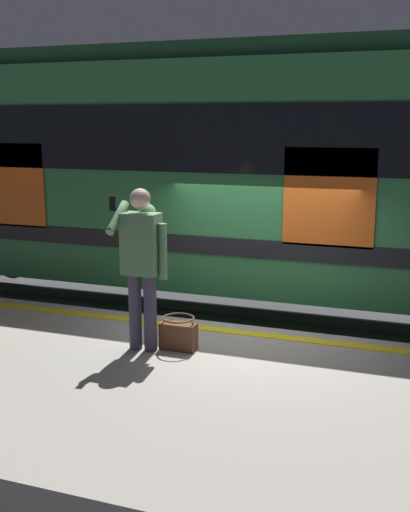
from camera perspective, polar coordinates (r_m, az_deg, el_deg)
ground_plane at (r=8.14m, az=3.44°, el=-12.06°), size 24.80×24.80×0.00m
platform at (r=6.30m, az=-1.69°, el=-15.25°), size 14.48×3.87×0.87m
safety_line at (r=7.55m, az=2.87°, el=-6.88°), size 14.19×0.16×0.01m
track_rail_near at (r=9.50m, az=6.12°, el=-7.97°), size 18.82×0.08×0.16m
track_rail_far at (r=10.83m, az=7.95°, el=-5.48°), size 18.82×0.08×0.16m
train_carriage at (r=10.08m, az=-1.11°, el=8.24°), size 13.63×2.90×4.22m
passenger at (r=6.75m, az=-5.73°, el=-0.02°), size 0.57×0.55×1.77m
handbag at (r=6.95m, az=-2.42°, el=-7.10°), size 0.40×0.36×0.37m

